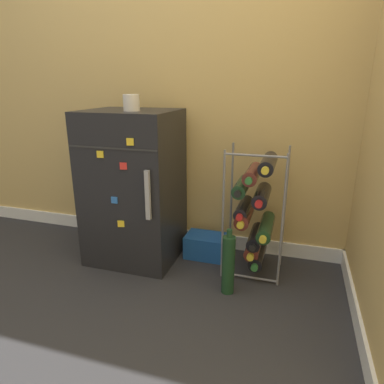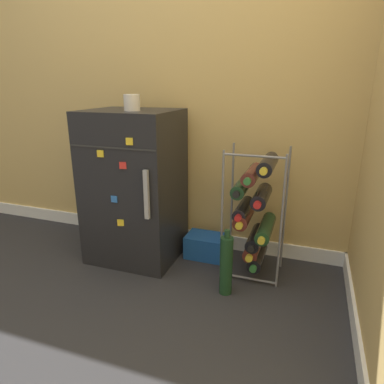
% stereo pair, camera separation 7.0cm
% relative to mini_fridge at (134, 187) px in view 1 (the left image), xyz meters
% --- Properties ---
extents(ground_plane, '(14.00, 14.00, 0.00)m').
position_rel_mini_fridge_xyz_m(ground_plane, '(0.21, -0.38, -0.45)').
color(ground_plane, '#28282B').
extents(wall_back, '(7.03, 0.07, 2.50)m').
position_rel_mini_fridge_xyz_m(wall_back, '(0.21, 0.30, 0.79)').
color(wall_back, tan).
rests_on(wall_back, ground_plane).
extents(mini_fridge, '(0.51, 0.47, 0.89)m').
position_rel_mini_fridge_xyz_m(mini_fridge, '(0.00, 0.00, 0.00)').
color(mini_fridge, black).
rests_on(mini_fridge, ground_plane).
extents(wine_rack, '(0.32, 0.33, 0.72)m').
position_rel_mini_fridge_xyz_m(wine_rack, '(0.71, 0.03, -0.08)').
color(wine_rack, slate).
rests_on(wine_rack, ground_plane).
extents(soda_box, '(0.24, 0.17, 0.14)m').
position_rel_mini_fridge_xyz_m(soda_box, '(0.41, 0.12, -0.38)').
color(soda_box, '#194C9E').
rests_on(soda_box, ground_plane).
extents(fridge_top_cup, '(0.09, 0.09, 0.09)m').
position_rel_mini_fridge_xyz_m(fridge_top_cup, '(0.05, -0.07, 0.49)').
color(fridge_top_cup, silver).
rests_on(fridge_top_cup, mini_fridge).
extents(loose_bottle_floor, '(0.07, 0.07, 0.35)m').
position_rel_mini_fridge_xyz_m(loose_bottle_floor, '(0.62, -0.22, -0.29)').
color(loose_bottle_floor, '#19381E').
rests_on(loose_bottle_floor, ground_plane).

